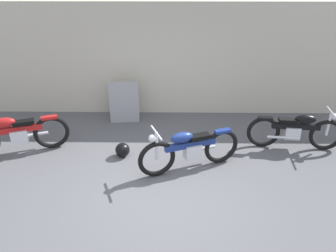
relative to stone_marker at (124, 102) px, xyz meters
name	(u,v)px	position (x,y,z in m)	size (l,w,h in m)	color
ground_plane	(160,194)	(0.99, -2.96, -0.50)	(40.00, 40.00, 0.00)	#56565B
building_wall	(165,59)	(0.99, 0.68, 0.90)	(18.00, 0.30, 2.82)	beige
stone_marker	(124,102)	(0.00, 0.00, 0.00)	(0.72, 0.20, 1.01)	#9E9EA3
helmet	(123,150)	(0.17, -1.72, -0.36)	(0.30, 0.30, 0.30)	black
motorcycle_red	(15,134)	(-2.04, -1.62, -0.05)	(2.02, 0.93, 0.95)	black
motorcycle_blue	(189,149)	(1.52, -2.16, -0.06)	(1.97, 0.93, 0.93)	black
motorcycle_black	(296,130)	(3.82, -1.33, -0.07)	(2.00, 0.56, 0.90)	black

